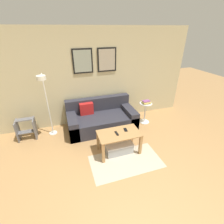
{
  "coord_description": "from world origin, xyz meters",
  "views": [
    {
      "loc": [
        -0.88,
        -1.27,
        2.5
      ],
      "look_at": [
        0.11,
        1.72,
        0.85
      ],
      "focal_mm": 26.0,
      "sensor_mm": 36.0,
      "label": 1
    }
  ],
  "objects_px": {
    "side_table": "(145,111)",
    "storage_bin": "(118,147)",
    "book_stack": "(146,102)",
    "cell_phone": "(125,130)",
    "couch": "(101,119)",
    "floor_lamp": "(45,94)",
    "remote_control": "(117,133)",
    "coffee_table": "(119,137)",
    "step_stool": "(26,128)"
  },
  "relations": [
    {
      "from": "step_stool",
      "to": "side_table",
      "type": "bearing_deg",
      "value": -4.12
    },
    {
      "from": "coffee_table",
      "to": "remote_control",
      "type": "distance_m",
      "value": 0.13
    },
    {
      "from": "coffee_table",
      "to": "storage_bin",
      "type": "height_order",
      "value": "coffee_table"
    },
    {
      "from": "storage_bin",
      "to": "remote_control",
      "type": "bearing_deg",
      "value": -158.87
    },
    {
      "from": "book_stack",
      "to": "cell_phone",
      "type": "relative_size",
      "value": 1.75
    },
    {
      "from": "coffee_table",
      "to": "step_stool",
      "type": "relative_size",
      "value": 1.77
    },
    {
      "from": "cell_phone",
      "to": "step_stool",
      "type": "relative_size",
      "value": 0.27
    },
    {
      "from": "couch",
      "to": "remote_control",
      "type": "bearing_deg",
      "value": -87.18
    },
    {
      "from": "storage_bin",
      "to": "side_table",
      "type": "bearing_deg",
      "value": 39.23
    },
    {
      "from": "side_table",
      "to": "coffee_table",
      "type": "bearing_deg",
      "value": -140.29
    },
    {
      "from": "remote_control",
      "to": "book_stack",
      "type": "bearing_deg",
      "value": 34.57
    },
    {
      "from": "side_table",
      "to": "couch",
      "type": "bearing_deg",
      "value": 173.71
    },
    {
      "from": "side_table",
      "to": "storage_bin",
      "type": "bearing_deg",
      "value": -140.77
    },
    {
      "from": "floor_lamp",
      "to": "remote_control",
      "type": "xyz_separation_m",
      "value": [
        1.35,
        -1.06,
        -0.67
      ]
    },
    {
      "from": "coffee_table",
      "to": "step_stool",
      "type": "height_order",
      "value": "step_stool"
    },
    {
      "from": "remote_control",
      "to": "step_stool",
      "type": "height_order",
      "value": "same"
    },
    {
      "from": "coffee_table",
      "to": "side_table",
      "type": "height_order",
      "value": "side_table"
    },
    {
      "from": "couch",
      "to": "book_stack",
      "type": "relative_size",
      "value": 7.39
    },
    {
      "from": "remote_control",
      "to": "cell_phone",
      "type": "xyz_separation_m",
      "value": [
        0.23,
        0.07,
        -0.01
      ]
    },
    {
      "from": "couch",
      "to": "floor_lamp",
      "type": "height_order",
      "value": "floor_lamp"
    },
    {
      "from": "coffee_table",
      "to": "step_stool",
      "type": "xyz_separation_m",
      "value": [
        -2.0,
        1.19,
        -0.11
      ]
    },
    {
      "from": "side_table",
      "to": "floor_lamp",
      "type": "bearing_deg",
      "value": 178.04
    },
    {
      "from": "couch",
      "to": "remote_control",
      "type": "xyz_separation_m",
      "value": [
        0.05,
        -1.12,
        0.24
      ]
    },
    {
      "from": "floor_lamp",
      "to": "side_table",
      "type": "height_order",
      "value": "floor_lamp"
    },
    {
      "from": "couch",
      "to": "side_table",
      "type": "xyz_separation_m",
      "value": [
        1.27,
        -0.14,
        0.1
      ]
    },
    {
      "from": "coffee_table",
      "to": "floor_lamp",
      "type": "xyz_separation_m",
      "value": [
        -1.4,
        1.05,
        0.79
      ]
    },
    {
      "from": "side_table",
      "to": "step_stool",
      "type": "height_order",
      "value": "side_table"
    },
    {
      "from": "coffee_table",
      "to": "remote_control",
      "type": "height_order",
      "value": "remote_control"
    },
    {
      "from": "storage_bin",
      "to": "remote_control",
      "type": "distance_m",
      "value": 0.39
    },
    {
      "from": "step_stool",
      "to": "couch",
      "type": "bearing_deg",
      "value": -2.65
    },
    {
      "from": "side_table",
      "to": "cell_phone",
      "type": "xyz_separation_m",
      "value": [
        -0.99,
        -0.9,
        0.13
      ]
    },
    {
      "from": "book_stack",
      "to": "floor_lamp",
      "type": "bearing_deg",
      "value": 177.65
    },
    {
      "from": "coffee_table",
      "to": "remote_control",
      "type": "xyz_separation_m",
      "value": [
        -0.06,
        -0.01,
        0.12
      ]
    },
    {
      "from": "floor_lamp",
      "to": "couch",
      "type": "bearing_deg",
      "value": 2.34
    },
    {
      "from": "step_stool",
      "to": "coffee_table",
      "type": "bearing_deg",
      "value": -30.85
    },
    {
      "from": "couch",
      "to": "cell_phone",
      "type": "relative_size",
      "value": 12.93
    },
    {
      "from": "couch",
      "to": "storage_bin",
      "type": "xyz_separation_m",
      "value": [
        0.1,
        -1.1,
        -0.14
      ]
    },
    {
      "from": "remote_control",
      "to": "cell_phone",
      "type": "relative_size",
      "value": 1.07
    },
    {
      "from": "floor_lamp",
      "to": "book_stack",
      "type": "xyz_separation_m",
      "value": [
        2.57,
        -0.11,
        -0.52
      ]
    },
    {
      "from": "floor_lamp",
      "to": "step_stool",
      "type": "bearing_deg",
      "value": 166.73
    },
    {
      "from": "remote_control",
      "to": "step_stool",
      "type": "bearing_deg",
      "value": 144.65
    },
    {
      "from": "book_stack",
      "to": "step_stool",
      "type": "xyz_separation_m",
      "value": [
        -3.16,
        0.25,
        -0.38
      ]
    },
    {
      "from": "floor_lamp",
      "to": "remote_control",
      "type": "relative_size",
      "value": 10.72
    },
    {
      "from": "storage_bin",
      "to": "remote_control",
      "type": "height_order",
      "value": "remote_control"
    },
    {
      "from": "storage_bin",
      "to": "remote_control",
      "type": "xyz_separation_m",
      "value": [
        -0.05,
        -0.02,
        0.38
      ]
    },
    {
      "from": "storage_bin",
      "to": "couch",
      "type": "bearing_deg",
      "value": 95.38
    },
    {
      "from": "book_stack",
      "to": "cell_phone",
      "type": "xyz_separation_m",
      "value": [
        -0.99,
        -0.88,
        -0.15
      ]
    },
    {
      "from": "side_table",
      "to": "book_stack",
      "type": "relative_size",
      "value": 2.48
    },
    {
      "from": "book_stack",
      "to": "cell_phone",
      "type": "bearing_deg",
      "value": -138.13
    },
    {
      "from": "floor_lamp",
      "to": "step_stool",
      "type": "distance_m",
      "value": 1.09
    }
  ]
}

